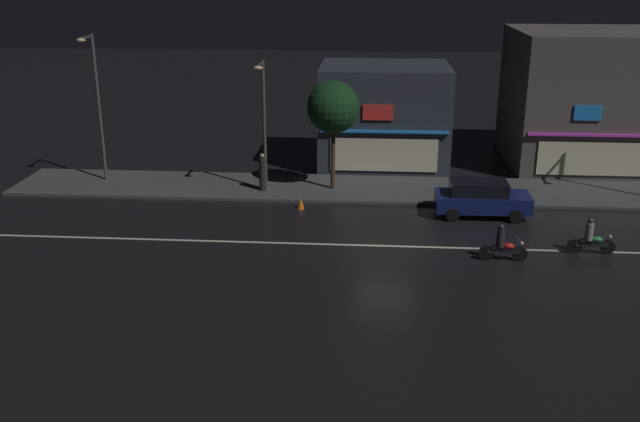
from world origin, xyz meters
The scene contains 13 objects.
ground_plane centered at (0.00, 0.00, 0.00)m, with size 140.00×140.00×0.00m, color black.
lane_divider_stripe centered at (0.00, 0.00, 0.01)m, with size 36.53×0.16×0.01m, color beige.
sidewalk_far centered at (0.00, 7.65, 0.07)m, with size 38.45×4.57×0.14m, color #424447.
storefront_left_block centered at (0.00, 13.01, 2.85)m, with size 7.23×6.32×5.71m.
storefront_center_block centered at (11.54, 14.20, 3.79)m, with size 8.45×8.70×7.58m.
streetlamp_west centered at (-14.83, 7.93, 4.60)m, with size 0.44×1.64×7.61m.
streetlamp_mid centered at (-6.02, 6.80, 4.03)m, with size 0.44×1.64×6.52m.
pedestrian_on_sidewalk centered at (-6.14, 6.84, 1.04)m, with size 0.35×0.35×1.92m.
street_tree centered at (-2.61, 7.43, 4.32)m, with size 2.63×2.63×5.52m.
parked_car_near_kerb centered at (4.43, 4.10, 0.87)m, with size 4.30×1.98×1.67m.
motorcycle_lead centered at (8.20, -0.19, 0.63)m, with size 1.90×0.60×1.52m.
motorcycle_following centered at (4.55, -1.18, 0.63)m, with size 1.90×0.60×1.52m.
traffic_cone centered at (-3.97, 4.49, 0.28)m, with size 0.36×0.36×0.55m, color orange.
Camera 1 is at (-0.66, -27.43, 11.05)m, focal length 39.86 mm.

